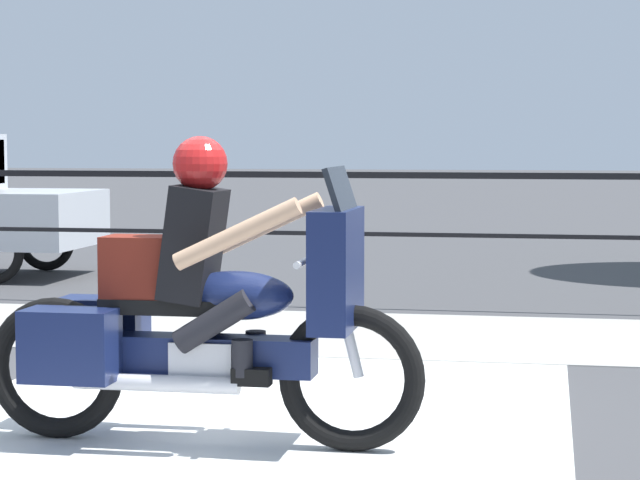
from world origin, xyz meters
name	(u,v)px	position (x,y,z in m)	size (l,w,h in m)	color
ground_plane	(201,422)	(0.00, 0.00, 0.00)	(120.00, 120.00, 0.00)	#424244
sidewalk_band	(311,332)	(0.00, 3.40, 0.01)	(44.00, 2.40, 0.01)	#A8A59E
crosswalk_band	(235,431)	(0.26, -0.20, 0.00)	(3.69, 6.00, 0.01)	silver
fence_railing	(341,201)	(0.00, 4.91, 1.03)	(36.00, 0.05, 1.32)	black
motorcycle	(199,311)	(0.14, -0.51, 0.72)	(2.40, 0.76, 1.65)	black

